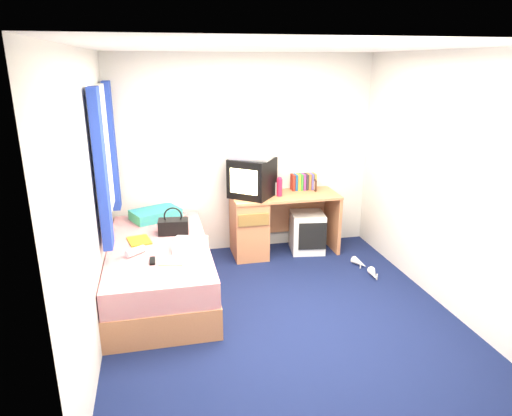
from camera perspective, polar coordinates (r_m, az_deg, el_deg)
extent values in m
plane|color=#0C1438|center=(4.48, 3.05, -12.94)|extent=(3.40, 3.40, 0.00)
plane|color=white|center=(3.85, 3.66, 19.42)|extent=(3.40, 3.40, 0.00)
plane|color=silver|center=(5.61, -1.41, 6.61)|extent=(3.20, 0.00, 3.20)
plane|color=silver|center=(2.52, 14.00, -8.40)|extent=(3.20, 0.00, 3.20)
plane|color=silver|center=(3.90, -19.95, 0.48)|extent=(0.00, 3.40, 3.40)
plane|color=silver|center=(4.69, 22.52, 3.00)|extent=(0.00, 3.40, 3.40)
cube|color=#C57E52|center=(4.87, -11.84, -8.68)|extent=(1.00, 2.00, 0.30)
cube|color=olive|center=(4.53, -5.30, -10.33)|extent=(0.02, 0.70, 0.18)
cube|color=white|center=(4.75, -12.04, -5.76)|extent=(0.98, 1.98, 0.24)
cube|color=#1A59AC|center=(5.43, -12.44, -0.77)|extent=(0.62, 0.53, 0.12)
cube|color=#C57E52|center=(5.56, 3.65, 1.53)|extent=(1.30, 0.55, 0.03)
cube|color=#C57E52|center=(5.57, -0.88, -2.45)|extent=(0.40, 0.52, 0.72)
cube|color=#C57E52|center=(5.88, 9.49, -1.62)|extent=(0.04, 0.52, 0.72)
cube|color=#C57E52|center=(5.94, 5.24, -0.30)|extent=(0.78, 0.03, 0.55)
cube|color=silver|center=(5.77, 6.41, -3.00)|extent=(0.45, 0.45, 0.50)
cube|color=black|center=(5.42, -0.47, 3.83)|extent=(0.63, 0.62, 0.46)
cube|color=#FFE9A1|center=(5.24, -1.55, 3.32)|extent=(0.28, 0.23, 0.29)
cube|color=silver|center=(5.36, -0.48, 6.68)|extent=(0.57, 0.53, 0.09)
cube|color=maroon|center=(5.74, 4.61, 3.22)|extent=(0.03, 0.13, 0.20)
cube|color=navy|center=(5.75, 4.95, 3.23)|extent=(0.03, 0.13, 0.20)
cube|color=gold|center=(5.76, 5.28, 3.25)|extent=(0.03, 0.13, 0.20)
cube|color=#337F33|center=(5.77, 5.61, 3.27)|extent=(0.03, 0.13, 0.20)
cube|color=#7F337F|center=(5.78, 5.94, 3.29)|extent=(0.03, 0.13, 0.20)
cube|color=#262626|center=(5.79, 6.27, 3.30)|extent=(0.03, 0.13, 0.20)
cube|color=#B26633|center=(5.80, 6.60, 3.32)|extent=(0.03, 0.13, 0.20)
cube|color=#4C4C99|center=(5.81, 6.93, 3.34)|extent=(0.03, 0.13, 0.20)
cube|color=olive|center=(5.83, 7.25, 3.35)|extent=(0.03, 0.13, 0.20)
cube|color=#321C10|center=(5.76, 7.37, 2.86)|extent=(0.04, 0.12, 0.14)
cylinder|color=#C81C40|center=(5.47, 2.95, 2.57)|extent=(0.08, 0.08, 0.21)
cylinder|color=silver|center=(5.52, 2.61, 2.45)|extent=(0.05, 0.05, 0.16)
cube|color=black|center=(4.93, -10.28, -2.29)|extent=(0.33, 0.21, 0.16)
torus|color=black|center=(4.89, -10.35, -0.99)|extent=(0.19, 0.03, 0.19)
cube|color=white|center=(4.49, -8.18, -4.60)|extent=(0.37, 0.33, 0.10)
cube|color=yellow|center=(4.82, -14.40, -3.96)|extent=(0.27, 0.32, 0.01)
cylinder|color=silver|center=(4.49, -14.85, -5.26)|extent=(0.20, 0.18, 0.07)
cube|color=gold|center=(4.23, -10.62, -6.87)|extent=(0.23, 0.11, 0.01)
cube|color=black|center=(4.31, -12.82, -6.46)|extent=(0.05, 0.16, 0.02)
cube|color=silver|center=(4.71, -18.78, 6.59)|extent=(0.02, 0.90, 1.10)
cube|color=white|center=(4.64, -19.39, 13.76)|extent=(0.06, 1.06, 0.08)
cube|color=white|center=(4.85, -17.98, -0.24)|extent=(0.06, 1.06, 0.08)
cube|color=navy|center=(4.14, -18.79, 4.44)|extent=(0.08, 0.24, 1.40)
cube|color=navy|center=(5.29, -17.59, 7.30)|extent=(0.08, 0.24, 1.40)
cone|color=silver|center=(5.52, 12.83, -6.71)|extent=(0.14, 0.24, 0.09)
cone|color=silver|center=(5.28, 14.47, -8.03)|extent=(0.14, 0.23, 0.09)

